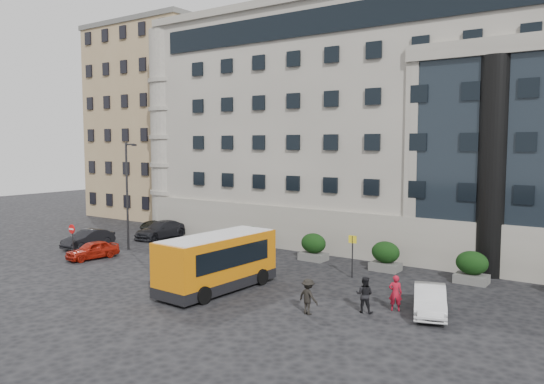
{
  "coord_description": "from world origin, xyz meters",
  "views": [
    {
      "loc": [
        19.21,
        -22.86,
        7.89
      ],
      "look_at": [
        1.03,
        3.13,
        5.0
      ],
      "focal_mm": 35.0,
      "sensor_mm": 36.0,
      "label": 1
    }
  ],
  "objects_px": {
    "bus_stop_sign": "(352,249)",
    "white_taxi": "(430,300)",
    "hedge_a": "(252,239)",
    "hedge_c": "(385,256)",
    "parked_car_b": "(88,239)",
    "pedestrian_a": "(395,293)",
    "red_truck": "(200,210)",
    "parked_car_d": "(167,223)",
    "pedestrian_c": "(308,297)",
    "minibus": "(217,260)",
    "parked_car_c": "(161,230)",
    "street_lamp": "(128,192)",
    "no_entry_sign": "(72,234)",
    "hedge_d": "(472,267)",
    "pedestrian_b": "(365,294)",
    "parked_car_a": "(92,250)",
    "hedge_b": "(313,247)"
  },
  "relations": [
    {
      "from": "hedge_c",
      "to": "street_lamp",
      "type": "distance_m",
      "value": 19.27
    },
    {
      "from": "hedge_c",
      "to": "pedestrian_c",
      "type": "xyz_separation_m",
      "value": [
        0.44,
        -10.05,
        -0.09
      ]
    },
    {
      "from": "parked_car_c",
      "to": "pedestrian_b",
      "type": "distance_m",
      "value": 24.03
    },
    {
      "from": "hedge_d",
      "to": "parked_car_b",
      "type": "xyz_separation_m",
      "value": [
        -26.71,
        -6.05,
        -0.25
      ]
    },
    {
      "from": "white_taxi",
      "to": "no_entry_sign",
      "type": "bearing_deg",
      "value": 165.0
    },
    {
      "from": "bus_stop_sign",
      "to": "parked_car_c",
      "type": "xyz_separation_m",
      "value": [
        -19.15,
        2.86,
        -1.02
      ]
    },
    {
      "from": "hedge_c",
      "to": "pedestrian_c",
      "type": "relative_size",
      "value": 1.1
    },
    {
      "from": "no_entry_sign",
      "to": "white_taxi",
      "type": "xyz_separation_m",
      "value": [
        24.46,
        2.04,
        -0.98
      ]
    },
    {
      "from": "hedge_d",
      "to": "pedestrian_a",
      "type": "bearing_deg",
      "value": -102.88
    },
    {
      "from": "red_truck",
      "to": "hedge_d",
      "type": "bearing_deg",
      "value": -23.5
    },
    {
      "from": "parked_car_d",
      "to": "white_taxi",
      "type": "bearing_deg",
      "value": -17.03
    },
    {
      "from": "parked_car_c",
      "to": "hedge_a",
      "type": "bearing_deg",
      "value": 1.53
    },
    {
      "from": "red_truck",
      "to": "parked_car_d",
      "type": "relative_size",
      "value": 1.05
    },
    {
      "from": "red_truck",
      "to": "parked_car_d",
      "type": "xyz_separation_m",
      "value": [
        0.09,
        -4.45,
        -0.7
      ]
    },
    {
      "from": "hedge_d",
      "to": "parked_car_a",
      "type": "bearing_deg",
      "value": -160.19
    },
    {
      "from": "bus_stop_sign",
      "to": "parked_car_c",
      "type": "distance_m",
      "value": 19.39
    },
    {
      "from": "no_entry_sign",
      "to": "red_truck",
      "type": "height_order",
      "value": "red_truck"
    },
    {
      "from": "hedge_b",
      "to": "hedge_c",
      "type": "height_order",
      "value": "same"
    },
    {
      "from": "street_lamp",
      "to": "parked_car_b",
      "type": "height_order",
      "value": "street_lamp"
    },
    {
      "from": "hedge_a",
      "to": "hedge_c",
      "type": "relative_size",
      "value": 1.0
    },
    {
      "from": "parked_car_d",
      "to": "hedge_d",
      "type": "bearing_deg",
      "value": -3.48
    },
    {
      "from": "street_lamp",
      "to": "pedestrian_a",
      "type": "distance_m",
      "value": 22.3
    },
    {
      "from": "hedge_a",
      "to": "no_entry_sign",
      "type": "distance_m",
      "value": 12.64
    },
    {
      "from": "parked_car_b",
      "to": "street_lamp",
      "type": "bearing_deg",
      "value": 16.99
    },
    {
      "from": "hedge_c",
      "to": "pedestrian_a",
      "type": "xyz_separation_m",
      "value": [
        3.55,
        -7.22,
        -0.07
      ]
    },
    {
      "from": "parked_car_c",
      "to": "pedestrian_b",
      "type": "height_order",
      "value": "pedestrian_b"
    },
    {
      "from": "red_truck",
      "to": "pedestrian_b",
      "type": "distance_m",
      "value": 29.3
    },
    {
      "from": "hedge_a",
      "to": "minibus",
      "type": "height_order",
      "value": "minibus"
    },
    {
      "from": "bus_stop_sign",
      "to": "minibus",
      "type": "relative_size",
      "value": 0.35
    },
    {
      "from": "hedge_c",
      "to": "pedestrian_a",
      "type": "height_order",
      "value": "hedge_c"
    },
    {
      "from": "hedge_a",
      "to": "no_entry_sign",
      "type": "height_order",
      "value": "no_entry_sign"
    },
    {
      "from": "no_entry_sign",
      "to": "minibus",
      "type": "height_order",
      "value": "minibus"
    },
    {
      "from": "no_entry_sign",
      "to": "pedestrian_c",
      "type": "xyz_separation_m",
      "value": [
        19.84,
        -1.21,
        -0.81
      ]
    },
    {
      "from": "hedge_d",
      "to": "parked_car_d",
      "type": "distance_m",
      "value": 27.59
    },
    {
      "from": "white_taxi",
      "to": "hedge_a",
      "type": "bearing_deg",
      "value": 136.49
    },
    {
      "from": "parked_car_b",
      "to": "pedestrian_a",
      "type": "height_order",
      "value": "pedestrian_a"
    },
    {
      "from": "hedge_d",
      "to": "parked_car_b",
      "type": "relative_size",
      "value": 0.44
    },
    {
      "from": "white_taxi",
      "to": "pedestrian_c",
      "type": "relative_size",
      "value": 2.42
    },
    {
      "from": "no_entry_sign",
      "to": "red_truck",
      "type": "xyz_separation_m",
      "value": [
        -2.93,
        16.13,
        -0.22
      ]
    },
    {
      "from": "white_taxi",
      "to": "parked_car_b",
      "type": "bearing_deg",
      "value": 158.61
    },
    {
      "from": "bus_stop_sign",
      "to": "white_taxi",
      "type": "xyz_separation_m",
      "value": [
        5.96,
        -4.0,
        -1.06
      ]
    },
    {
      "from": "parked_car_d",
      "to": "white_taxi",
      "type": "height_order",
      "value": "parked_car_d"
    },
    {
      "from": "parked_car_c",
      "to": "street_lamp",
      "type": "bearing_deg",
      "value": -68.72
    },
    {
      "from": "hedge_c",
      "to": "pedestrian_c",
      "type": "height_order",
      "value": "hedge_c"
    },
    {
      "from": "minibus",
      "to": "pedestrian_c",
      "type": "height_order",
      "value": "minibus"
    },
    {
      "from": "hedge_c",
      "to": "minibus",
      "type": "relative_size",
      "value": 0.25
    },
    {
      "from": "white_taxi",
      "to": "pedestrian_a",
      "type": "relative_size",
      "value": 2.37
    },
    {
      "from": "hedge_d",
      "to": "minibus",
      "type": "height_order",
      "value": "minibus"
    },
    {
      "from": "hedge_b",
      "to": "parked_car_d",
      "type": "height_order",
      "value": "hedge_b"
    },
    {
      "from": "minibus",
      "to": "pedestrian_a",
      "type": "distance_m",
      "value": 9.52
    }
  ]
}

